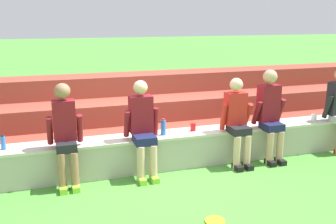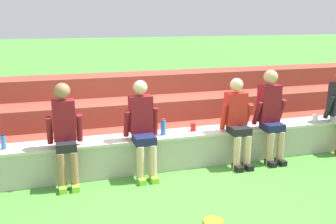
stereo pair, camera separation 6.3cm
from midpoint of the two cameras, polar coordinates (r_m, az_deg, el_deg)
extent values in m
plane|color=#4C9338|center=(5.80, -0.45, -9.10)|extent=(80.00, 80.00, 0.00)
cube|color=#B7AF9E|center=(5.90, -1.08, -5.92)|extent=(9.18, 0.44, 0.53)
cube|color=beige|center=(5.82, -1.09, -3.60)|extent=(9.22, 0.48, 0.04)
cube|color=brown|center=(6.60, -2.91, -4.38)|extent=(12.60, 0.75, 0.39)
cube|color=#964030|center=(7.25, -4.41, -1.14)|extent=(12.60, 0.75, 0.77)
cube|color=#963F30|center=(7.91, -5.66, 1.57)|extent=(12.60, 0.75, 1.16)
cylinder|color=#996B4C|center=(5.32, -15.40, -8.71)|extent=(0.11, 0.11, 0.53)
cylinder|color=#996B4C|center=(5.33, -13.61, -8.57)|extent=(0.11, 0.11, 0.53)
cube|color=#8CD833|center=(5.38, -15.23, -11.09)|extent=(0.10, 0.22, 0.08)
cube|color=#8CD833|center=(5.38, -13.44, -10.95)|extent=(0.10, 0.22, 0.08)
cube|color=black|center=(5.32, -14.79, -4.99)|extent=(0.27, 0.29, 0.12)
cube|color=maroon|center=(5.35, -15.08, -1.17)|extent=(0.30, 0.20, 0.56)
sphere|color=#996B4C|center=(5.26, -15.36, 3.10)|extent=(0.21, 0.21, 0.21)
cylinder|color=maroon|center=(5.36, -17.12, -2.67)|extent=(0.08, 0.21, 0.42)
cylinder|color=maroon|center=(5.37, -12.85, -2.35)|extent=(0.08, 0.21, 0.42)
cylinder|color=#DBAD89|center=(5.40, -3.83, -7.87)|extent=(0.11, 0.11, 0.53)
cylinder|color=#DBAD89|center=(5.44, -1.95, -7.67)|extent=(0.11, 0.11, 0.53)
cube|color=#8CD833|center=(5.45, -3.69, -10.22)|extent=(0.10, 0.22, 0.08)
cube|color=#8CD833|center=(5.49, -1.81, -10.00)|extent=(0.10, 0.22, 0.08)
cube|color=#191E47|center=(5.44, -3.29, -4.11)|extent=(0.30, 0.33, 0.12)
cube|color=maroon|center=(5.52, -3.81, -0.31)|extent=(0.33, 0.20, 0.54)
sphere|color=#DBAD89|center=(5.44, -3.88, 3.72)|extent=(0.21, 0.21, 0.21)
cylinder|color=maroon|center=(5.49, -5.93, -1.76)|extent=(0.08, 0.21, 0.42)
cylinder|color=maroon|center=(5.59, -1.59, -1.41)|extent=(0.08, 0.15, 0.43)
cylinder|color=#DBAD89|center=(5.91, 10.66, -6.11)|extent=(0.11, 0.11, 0.53)
cylinder|color=#DBAD89|center=(5.99, 12.15, -5.91)|extent=(0.11, 0.11, 0.53)
cube|color=black|center=(5.96, 10.74, -8.27)|extent=(0.10, 0.22, 0.08)
cube|color=black|center=(6.04, 12.23, -8.04)|extent=(0.10, 0.22, 0.08)
cube|color=black|center=(5.97, 10.94, -2.70)|extent=(0.29, 0.33, 0.12)
cube|color=red|center=(6.01, 10.44, 0.51)|extent=(0.32, 0.20, 0.51)
sphere|color=#DBAD89|center=(5.93, 10.60, 4.06)|extent=(0.21, 0.21, 0.21)
cylinder|color=red|center=(5.92, 8.68, -0.76)|extent=(0.08, 0.16, 0.43)
cylinder|color=red|center=(6.12, 12.23, -0.45)|extent=(0.08, 0.25, 0.42)
cylinder|color=tan|center=(6.22, 15.43, -5.38)|extent=(0.11, 0.11, 0.53)
cylinder|color=tan|center=(6.31, 16.84, -5.17)|extent=(0.11, 0.11, 0.53)
cube|color=black|center=(6.26, 15.49, -7.44)|extent=(0.10, 0.22, 0.08)
cube|color=black|center=(6.36, 16.90, -7.20)|extent=(0.10, 0.22, 0.08)
cube|color=#191E47|center=(6.27, 15.71, -2.15)|extent=(0.30, 0.31, 0.12)
cube|color=maroon|center=(6.29, 15.26, 1.26)|extent=(0.33, 0.20, 0.60)
sphere|color=tan|center=(6.22, 15.51, 5.14)|extent=(0.23, 0.23, 0.23)
cylinder|color=maroon|center=(6.20, 13.58, -0.11)|extent=(0.08, 0.23, 0.42)
cylinder|color=maroon|center=(6.43, 16.91, 0.17)|extent=(0.08, 0.22, 0.42)
cylinder|color=black|center=(7.01, 23.32, 0.69)|extent=(0.08, 0.20, 0.42)
cylinder|color=blue|center=(5.61, -23.28, -4.24)|extent=(0.06, 0.06, 0.18)
cylinder|color=black|center=(5.58, -23.38, -3.23)|extent=(0.04, 0.04, 0.02)
cylinder|color=blue|center=(5.76, -0.40, -2.35)|extent=(0.08, 0.08, 0.23)
cylinder|color=red|center=(5.73, -0.40, -1.13)|extent=(0.05, 0.05, 0.02)
cylinder|color=red|center=(5.99, 4.13, -2.28)|extent=(0.09, 0.09, 0.12)
cylinder|color=white|center=(7.04, 21.52, -0.83)|extent=(0.09, 0.09, 0.11)
cylinder|color=yellow|center=(4.55, 7.25, -16.03)|extent=(0.23, 0.23, 0.02)
camera|label=1|loc=(0.03, -89.69, 0.08)|focal=40.43mm
camera|label=2|loc=(0.03, 90.31, -0.08)|focal=40.43mm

